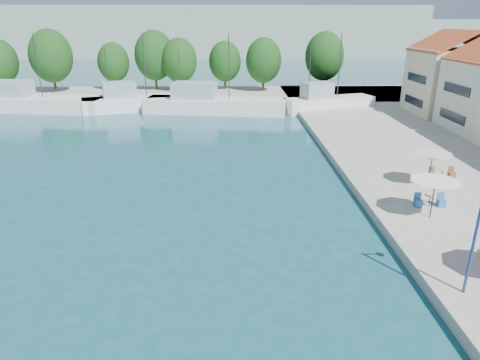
{
  "coord_description": "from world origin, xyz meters",
  "views": [
    {
      "loc": [
        -2.27,
        -0.33,
        11.03
      ],
      "look_at": [
        -1.78,
        26.0,
        1.29
      ],
      "focal_mm": 32.0,
      "sensor_mm": 36.0,
      "label": 1
    }
  ],
  "objects_px": {
    "trawler_02": "(134,102)",
    "trawler_03": "(212,104)",
    "trawler_04": "(326,103)",
    "umbrella_cream": "(432,157)",
    "trawler_01": "(25,102)",
    "umbrella_white": "(435,185)"
  },
  "relations": [
    {
      "from": "trawler_01",
      "to": "umbrella_cream",
      "type": "relative_size",
      "value": 8.18
    },
    {
      "from": "umbrella_white",
      "to": "trawler_01",
      "type": "bearing_deg",
      "value": 137.56
    },
    {
      "from": "trawler_04",
      "to": "umbrella_white",
      "type": "bearing_deg",
      "value": -110.74
    },
    {
      "from": "trawler_02",
      "to": "trawler_01",
      "type": "bearing_deg",
      "value": 160.28
    },
    {
      "from": "trawler_03",
      "to": "umbrella_cream",
      "type": "xyz_separation_m",
      "value": [
        15.86,
        -28.57,
        1.6
      ]
    },
    {
      "from": "trawler_04",
      "to": "umbrella_cream",
      "type": "relative_size",
      "value": 4.93
    },
    {
      "from": "trawler_01",
      "to": "umbrella_white",
      "type": "height_order",
      "value": "trawler_01"
    },
    {
      "from": "trawler_01",
      "to": "trawler_02",
      "type": "relative_size",
      "value": 1.48
    },
    {
      "from": "trawler_01",
      "to": "umbrella_cream",
      "type": "distance_m",
      "value": 50.9
    },
    {
      "from": "trawler_03",
      "to": "trawler_02",
      "type": "bearing_deg",
      "value": 179.28
    },
    {
      "from": "trawler_02",
      "to": "umbrella_cream",
      "type": "relative_size",
      "value": 5.54
    },
    {
      "from": "trawler_03",
      "to": "umbrella_cream",
      "type": "distance_m",
      "value": 32.71
    },
    {
      "from": "trawler_01",
      "to": "trawler_02",
      "type": "height_order",
      "value": "same"
    },
    {
      "from": "umbrella_white",
      "to": "trawler_03",
      "type": "bearing_deg",
      "value": 112.44
    },
    {
      "from": "trawler_03",
      "to": "umbrella_white",
      "type": "height_order",
      "value": "trawler_03"
    },
    {
      "from": "trawler_02",
      "to": "umbrella_cream",
      "type": "height_order",
      "value": "trawler_02"
    },
    {
      "from": "trawler_03",
      "to": "trawler_04",
      "type": "xyz_separation_m",
      "value": [
        15.01,
        0.5,
        0.0
      ]
    },
    {
      "from": "trawler_02",
      "to": "trawler_03",
      "type": "distance_m",
      "value": 10.51
    },
    {
      "from": "trawler_04",
      "to": "umbrella_cream",
      "type": "distance_m",
      "value": 29.12
    },
    {
      "from": "trawler_03",
      "to": "umbrella_cream",
      "type": "bearing_deg",
      "value": -53.26
    },
    {
      "from": "trawler_03",
      "to": "trawler_01",
      "type": "bearing_deg",
      "value": -176.67
    },
    {
      "from": "trawler_03",
      "to": "umbrella_white",
      "type": "xyz_separation_m",
      "value": [
        13.83,
        -33.49,
        1.51
      ]
    }
  ]
}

